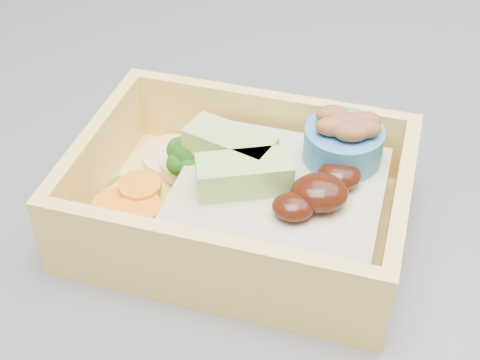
{
  "coord_description": "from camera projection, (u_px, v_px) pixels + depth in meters",
  "views": [
    {
      "loc": [
        0.04,
        -0.44,
        1.21
      ],
      "look_at": [
        0.03,
        -0.16,
        0.96
      ],
      "focal_mm": 50.0,
      "sensor_mm": 36.0,
      "label": 1
    }
  ],
  "objects": [
    {
      "name": "bento_box",
      "position": [
        250.0,
        196.0,
        0.39
      ],
      "size": [
        0.21,
        0.17,
        0.07
      ],
      "rotation": [
        0.0,
        0.0,
        -0.23
      ],
      "color": "#FCD668",
      "rests_on": "island"
    }
  ]
}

